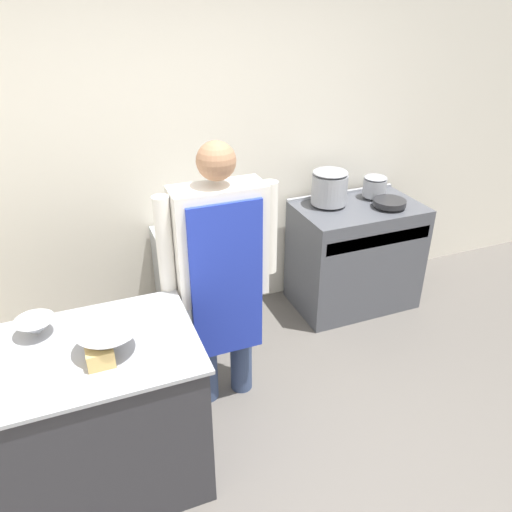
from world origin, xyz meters
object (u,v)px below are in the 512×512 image
Objects in this scene: stove at (355,256)px; person_cook at (221,265)px; mixing_bowl at (109,340)px; saute_pan at (390,202)px; fridge_unit at (203,287)px; plastic_tub at (100,356)px; sauce_pot at (375,186)px; stock_pot at (329,186)px.

person_cook is at bearing -154.31° from stove.
mixing_bowl is 2.42m from saute_pan.
saute_pan reaches higher than fridge_unit.
fridge_unit is 1.55m from saute_pan.
plastic_tub is 0.65× the size of sauce_pot.
stock_pot reaches higher than plastic_tub.
stock_pot is at bearing 153.82° from stove.
stock_pot is (1.05, 0.07, 0.61)m from fridge_unit.
stove is 2.34m from mixing_bowl.
stock_pot is 0.48m from saute_pan.
mixing_bowl reaches higher than plastic_tub.
fridge_unit is 4.46× the size of sauce_pot.
stock_pot is 1.48× the size of sauce_pot.
sauce_pot reaches higher than saute_pan.
plastic_tub is 2.24m from stock_pot.
mixing_bowl is 2.45× the size of plastic_tub.
stock_pot is at bearing 152.76° from saute_pan.
plastic_tub is 0.44× the size of stock_pot.
person_cook is 0.89m from plastic_tub.
plastic_tub is 0.47× the size of saute_pan.
stock_pot reaches higher than saute_pan.
stove is 3.86× the size of saute_pan.
person_cook is 6.11× the size of stock_pot.
person_cook is (-0.06, -0.68, 0.55)m from fridge_unit.
mixing_bowl is at bearing -151.68° from stove.
mixing_bowl is 1.16× the size of saute_pan.
fridge_unit is at bearing 56.31° from plastic_tub.
stock_pot is (1.12, 0.75, 0.07)m from person_cook.
fridge_unit is 3.28× the size of saute_pan.
saute_pan is (1.47, -0.14, 0.50)m from fridge_unit.
mixing_bowl is at bearing -151.63° from sauce_pot.
stock_pot is (-0.22, 0.11, 0.59)m from stove.
mixing_bowl is at bearing -156.05° from saute_pan.
saute_pan is at bearing 23.95° from mixing_bowl.
sauce_pot is at bearing 28.95° from stove.
person_cook reaches higher than stove.
stove is 0.52m from saute_pan.
person_cook is at bearing 33.13° from mixing_bowl.
plastic_tub is 2.49m from saute_pan.
fridge_unit is at bearing 84.69° from person_cook.
mixing_bowl is (-2.01, -1.09, 0.50)m from stove.
saute_pan is at bearing -27.24° from stock_pot.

